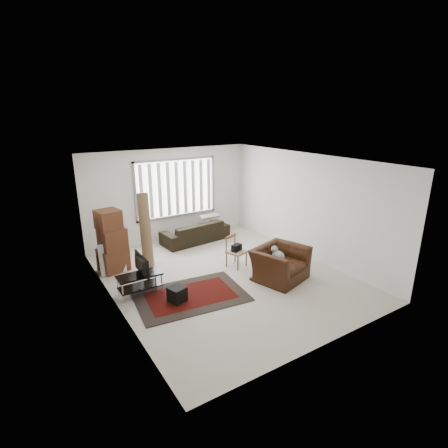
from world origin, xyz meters
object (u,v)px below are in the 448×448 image
object	(u,v)px
armchair	(280,261)
moving_boxes	(112,243)
side_chair	(236,250)
tv_stand	(140,280)
sofa	(195,229)

from	to	relation	value
armchair	moving_boxes	bearing A→B (deg)	124.58
moving_boxes	side_chair	xyz separation A→B (m)	(2.63, -1.38, -0.27)
tv_stand	sofa	xyz separation A→B (m)	(2.47, 2.20, 0.06)
side_chair	armchair	bearing A→B (deg)	-86.62
armchair	sofa	bearing A→B (deg)	81.95
moving_boxes	tv_stand	bearing A→B (deg)	-84.85
moving_boxes	sofa	bearing A→B (deg)	15.41
moving_boxes	sofa	distance (m)	2.72
moving_boxes	sofa	world-z (taller)	moving_boxes
moving_boxes	armchair	distance (m)	3.97
sofa	armchair	distance (m)	3.24
tv_stand	side_chair	xyz separation A→B (m)	(2.49, 0.10, 0.10)
sofa	side_chair	xyz separation A→B (m)	(0.02, -2.10, 0.04)
tv_stand	side_chair	world-z (taller)	side_chair
tv_stand	side_chair	size ratio (longest dim) A/B	1.18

